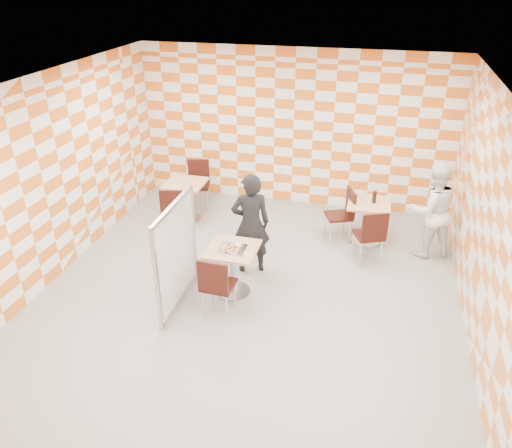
{
  "coord_description": "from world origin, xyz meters",
  "views": [
    {
      "loc": [
        1.58,
        -5.64,
        4.32
      ],
      "look_at": [
        0.1,
        0.2,
        1.15
      ],
      "focal_mm": 35.0,
      "sensor_mm": 36.0,
      "label": 1
    }
  ],
  "objects_px": {
    "empty_table": "(186,194)",
    "chair_empty_far": "(199,180)",
    "man_dark": "(251,224)",
    "second_table": "(368,215)",
    "sport_bottle": "(359,193)",
    "chair_main_front": "(216,283)",
    "soda_bottle": "(374,197)",
    "chair_second_front": "(371,233)",
    "partition": "(176,254)",
    "main_table": "(233,263)",
    "chair_second_side": "(344,211)",
    "man_white": "(432,210)",
    "chair_empty_near": "(174,208)"
  },
  "relations": [
    {
      "from": "second_table",
      "to": "man_white",
      "type": "bearing_deg",
      "value": -9.66
    },
    {
      "from": "man_dark",
      "to": "partition",
      "type": "bearing_deg",
      "value": 33.25
    },
    {
      "from": "chair_empty_far",
      "to": "sport_bottle",
      "type": "distance_m",
      "value": 3.18
    },
    {
      "from": "man_dark",
      "to": "man_white",
      "type": "xyz_separation_m",
      "value": [
        2.69,
        1.18,
        -0.0
      ]
    },
    {
      "from": "chair_second_front",
      "to": "partition",
      "type": "height_order",
      "value": "partition"
    },
    {
      "from": "chair_second_front",
      "to": "sport_bottle",
      "type": "height_order",
      "value": "sport_bottle"
    },
    {
      "from": "chair_second_side",
      "to": "sport_bottle",
      "type": "bearing_deg",
      "value": 34.23
    },
    {
      "from": "sport_bottle",
      "to": "man_white",
      "type": "bearing_deg",
      "value": -15.56
    },
    {
      "from": "chair_empty_far",
      "to": "sport_bottle",
      "type": "relative_size",
      "value": 4.62
    },
    {
      "from": "chair_empty_near",
      "to": "empty_table",
      "type": "bearing_deg",
      "value": 93.4
    },
    {
      "from": "chair_second_side",
      "to": "chair_second_front",
      "type": "bearing_deg",
      "value": -54.48
    },
    {
      "from": "empty_table",
      "to": "chair_empty_far",
      "type": "height_order",
      "value": "chair_empty_far"
    },
    {
      "from": "main_table",
      "to": "chair_second_side",
      "type": "xyz_separation_m",
      "value": [
        1.39,
        2.02,
        0.04
      ]
    },
    {
      "from": "chair_main_front",
      "to": "chair_empty_near",
      "type": "bearing_deg",
      "value": 125.67
    },
    {
      "from": "empty_table",
      "to": "main_table",
      "type": "bearing_deg",
      "value": -53.66
    },
    {
      "from": "chair_main_front",
      "to": "man_white",
      "type": "xyz_separation_m",
      "value": [
        2.83,
        2.43,
        0.26
      ]
    },
    {
      "from": "chair_main_front",
      "to": "sport_bottle",
      "type": "distance_m",
      "value": 3.24
    },
    {
      "from": "chair_main_front",
      "to": "man_dark",
      "type": "bearing_deg",
      "value": 83.4
    },
    {
      "from": "main_table",
      "to": "man_white",
      "type": "relative_size",
      "value": 0.46
    },
    {
      "from": "main_table",
      "to": "sport_bottle",
      "type": "relative_size",
      "value": 3.75
    },
    {
      "from": "second_table",
      "to": "chair_empty_far",
      "type": "relative_size",
      "value": 0.81
    },
    {
      "from": "chair_main_front",
      "to": "chair_empty_far",
      "type": "distance_m",
      "value": 3.61
    },
    {
      "from": "chair_empty_near",
      "to": "man_dark",
      "type": "bearing_deg",
      "value": -24.82
    },
    {
      "from": "main_table",
      "to": "man_dark",
      "type": "distance_m",
      "value": 0.73
    },
    {
      "from": "chair_main_front",
      "to": "soda_bottle",
      "type": "height_order",
      "value": "soda_bottle"
    },
    {
      "from": "chair_empty_near",
      "to": "partition",
      "type": "distance_m",
      "value": 1.99
    },
    {
      "from": "sport_bottle",
      "to": "man_dark",
      "type": "bearing_deg",
      "value": -135.29
    },
    {
      "from": "man_white",
      "to": "sport_bottle",
      "type": "height_order",
      "value": "man_white"
    },
    {
      "from": "chair_empty_near",
      "to": "chair_second_front",
      "type": "bearing_deg",
      "value": -0.97
    },
    {
      "from": "empty_table",
      "to": "man_dark",
      "type": "xyz_separation_m",
      "value": [
        1.61,
        -1.4,
        0.3
      ]
    },
    {
      "from": "chair_empty_near",
      "to": "partition",
      "type": "xyz_separation_m",
      "value": [
        0.81,
        -1.8,
        0.25
      ]
    },
    {
      "from": "empty_table",
      "to": "chair_second_side",
      "type": "height_order",
      "value": "chair_second_side"
    },
    {
      "from": "second_table",
      "to": "chair_main_front",
      "type": "distance_m",
      "value": 3.19
    },
    {
      "from": "man_white",
      "to": "soda_bottle",
      "type": "distance_m",
      "value": 0.93
    },
    {
      "from": "chair_empty_near",
      "to": "soda_bottle",
      "type": "relative_size",
      "value": 4.02
    },
    {
      "from": "chair_second_front",
      "to": "sport_bottle",
      "type": "bearing_deg",
      "value": 108.02
    },
    {
      "from": "main_table",
      "to": "soda_bottle",
      "type": "xyz_separation_m",
      "value": [
        1.87,
        2.03,
        0.34
      ]
    },
    {
      "from": "main_table",
      "to": "chair_empty_near",
      "type": "distance_m",
      "value": 2.03
    },
    {
      "from": "main_table",
      "to": "second_table",
      "type": "xyz_separation_m",
      "value": [
        1.79,
        2.01,
        0.0
      ]
    },
    {
      "from": "second_table",
      "to": "soda_bottle",
      "type": "bearing_deg",
      "value": 14.21
    },
    {
      "from": "chair_main_front",
      "to": "sport_bottle",
      "type": "bearing_deg",
      "value": 58.92
    },
    {
      "from": "chair_main_front",
      "to": "chair_empty_far",
      "type": "relative_size",
      "value": 1.0
    },
    {
      "from": "main_table",
      "to": "man_dark",
      "type": "height_order",
      "value": "man_dark"
    },
    {
      "from": "man_dark",
      "to": "second_table",
      "type": "bearing_deg",
      "value": -163.21
    },
    {
      "from": "man_white",
      "to": "second_table",
      "type": "bearing_deg",
      "value": -30.94
    },
    {
      "from": "main_table",
      "to": "man_white",
      "type": "height_order",
      "value": "man_white"
    },
    {
      "from": "chair_second_side",
      "to": "sport_bottle",
      "type": "distance_m",
      "value": 0.39
    },
    {
      "from": "empty_table",
      "to": "chair_empty_far",
      "type": "xyz_separation_m",
      "value": [
        0.01,
        0.65,
        0.04
      ]
    },
    {
      "from": "sport_bottle",
      "to": "soda_bottle",
      "type": "height_order",
      "value": "soda_bottle"
    },
    {
      "from": "chair_second_front",
      "to": "partition",
      "type": "distance_m",
      "value": 3.1
    }
  ]
}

